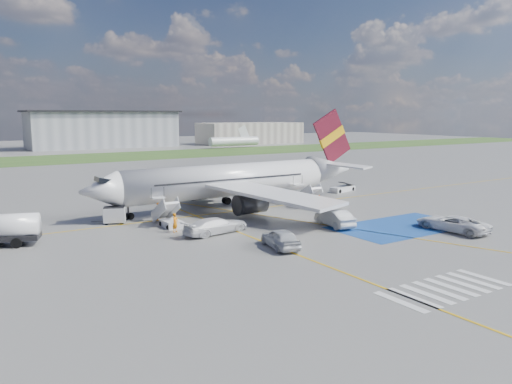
% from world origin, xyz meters
% --- Properties ---
extents(ground, '(400.00, 400.00, 0.00)m').
position_xyz_m(ground, '(0.00, 0.00, 0.00)').
color(ground, '#60605E').
rests_on(ground, ground).
extents(grass_strip, '(400.00, 30.00, 0.01)m').
position_xyz_m(grass_strip, '(0.00, 95.00, 0.01)').
color(grass_strip, '#2D4C1E').
rests_on(grass_strip, ground).
extents(taxiway_line_main, '(120.00, 0.20, 0.01)m').
position_xyz_m(taxiway_line_main, '(0.00, 12.00, 0.01)').
color(taxiway_line_main, gold).
rests_on(taxiway_line_main, ground).
extents(taxiway_line_cross, '(0.20, 60.00, 0.01)m').
position_xyz_m(taxiway_line_cross, '(-5.00, -10.00, 0.01)').
color(taxiway_line_cross, gold).
rests_on(taxiway_line_cross, ground).
extents(taxiway_line_diag, '(20.71, 56.45, 0.01)m').
position_xyz_m(taxiway_line_diag, '(0.00, 12.00, 0.01)').
color(taxiway_line_diag, gold).
rests_on(taxiway_line_diag, ground).
extents(staging_box, '(14.00, 8.00, 0.01)m').
position_xyz_m(staging_box, '(10.00, -4.00, 0.01)').
color(staging_box, '#184390').
rests_on(staging_box, ground).
extents(crosswalk, '(9.00, 4.00, 0.01)m').
position_xyz_m(crosswalk, '(-1.80, -18.00, 0.01)').
color(crosswalk, silver).
rests_on(crosswalk, ground).
extents(terminal_centre, '(48.00, 18.00, 12.00)m').
position_xyz_m(terminal_centre, '(20.00, 135.00, 6.00)').
color(terminal_centre, gray).
rests_on(terminal_centre, ground).
extents(terminal_east, '(40.00, 16.00, 8.00)m').
position_xyz_m(terminal_east, '(75.00, 128.00, 4.00)').
color(terminal_east, gray).
rests_on(terminal_east, ground).
extents(airliner, '(36.81, 32.95, 11.92)m').
position_xyz_m(airliner, '(1.51, 14.00, 3.39)').
color(airliner, silver).
rests_on(airliner, ground).
extents(airstairs_fwd, '(1.90, 5.20, 3.60)m').
position_xyz_m(airstairs_fwd, '(-9.50, 8.70, 0.62)').
color(airstairs_fwd, silver).
rests_on(airstairs_fwd, ground).
extents(airstairs_aft, '(1.90, 5.20, 3.60)m').
position_xyz_m(airstairs_aft, '(9.00, 8.70, 0.62)').
color(airstairs_aft, silver).
rests_on(airstairs_aft, ground).
extents(gpu_cart, '(2.49, 2.06, 1.79)m').
position_xyz_m(gpu_cart, '(-13.78, 13.03, 0.81)').
color(gpu_cart, silver).
rests_on(gpu_cart, ground).
extents(belt_loader, '(4.97, 2.63, 1.43)m').
position_xyz_m(belt_loader, '(21.01, 16.53, 0.36)').
color(belt_loader, silver).
rests_on(belt_loader, ground).
extents(car_silver_a, '(2.88, 5.18, 1.67)m').
position_xyz_m(car_silver_a, '(-4.91, -4.04, 0.83)').
color(car_silver_a, '#B8BBC0').
rests_on(car_silver_a, ground).
extents(car_silver_b, '(2.67, 5.44, 1.72)m').
position_xyz_m(car_silver_b, '(4.46, -0.31, 0.86)').
color(car_silver_b, '#AAADB1').
rests_on(car_silver_b, ground).
extents(van_white_a, '(2.81, 5.59, 2.05)m').
position_xyz_m(van_white_a, '(12.68, -7.98, 1.02)').
color(van_white_a, white).
rests_on(van_white_a, ground).
extents(van_white_b, '(5.45, 2.95, 2.02)m').
position_xyz_m(van_white_b, '(-6.99, 3.51, 1.01)').
color(van_white_b, silver).
rests_on(van_white_b, ground).
extents(crew_fwd, '(0.81, 0.73, 1.86)m').
position_xyz_m(crew_fwd, '(-10.07, 6.07, 0.93)').
color(crew_fwd, orange).
rests_on(crew_fwd, ground).
extents(crew_nose, '(1.11, 1.19, 1.95)m').
position_xyz_m(crew_nose, '(-9.44, 11.74, 0.98)').
color(crew_nose, orange).
rests_on(crew_nose, ground).
extents(crew_aft, '(0.66, 1.16, 1.87)m').
position_xyz_m(crew_aft, '(9.94, 8.75, 0.93)').
color(crew_aft, orange).
rests_on(crew_aft, ground).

